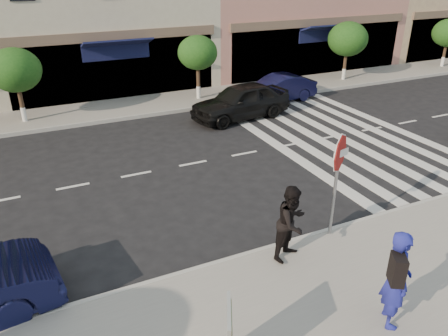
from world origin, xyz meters
TOP-DOWN VIEW (x-y plane):
  - ground at (0.00, 0.00)m, footprint 120.00×120.00m
  - sidewalk_near at (0.00, -3.75)m, footprint 60.00×4.50m
  - sidewalk_far at (0.00, 11.00)m, footprint 60.00×3.00m
  - street_tree_wb at (-5.00, 10.80)m, footprint 2.10×2.10m
  - street_tree_c at (3.00, 10.80)m, footprint 1.90×1.90m
  - street_tree_ea at (12.00, 10.80)m, footprint 2.20×2.20m
  - stop_sign at (1.44, -1.67)m, footprint 0.93×0.24m
  - photographer at (0.61, -4.50)m, footprint 0.78×0.87m
  - walker at (0.03, -2.00)m, footprint 1.08×0.98m
  - car_far_mid at (3.69, 7.60)m, footprint 4.73×2.42m
  - car_far_right at (6.50, 9.10)m, footprint 3.97×1.56m

SIDE VIEW (x-z plane):
  - ground at x=0.00m, z-range 0.00..0.00m
  - sidewalk_near at x=0.00m, z-range 0.00..0.15m
  - sidewalk_far at x=0.00m, z-range 0.00..0.15m
  - car_far_right at x=6.50m, z-range 0.00..1.29m
  - car_far_mid at x=3.69m, z-range 0.00..1.54m
  - walker at x=0.03m, z-range 0.15..1.95m
  - photographer at x=0.61m, z-range 0.15..2.14m
  - stop_sign at x=1.44m, z-range 0.74..3.42m
  - street_tree_wb at x=-5.00m, z-range 0.78..3.84m
  - street_tree_c at x=3.00m, z-range 0.84..3.87m
  - street_tree_ea at x=12.00m, z-range 0.80..3.99m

